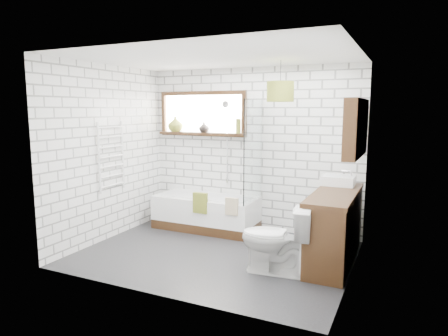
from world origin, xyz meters
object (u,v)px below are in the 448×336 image
at_px(vanity, 335,227).
at_px(basin, 338,180).
at_px(bathtub, 206,212).
at_px(toilet, 276,238).
at_px(pendant, 280,92).

xyz_separation_m(vanity, basin, (-0.06, 0.50, 0.50)).
height_order(bathtub, vanity, vanity).
height_order(basin, toilet, basin).
relative_size(bathtub, basin, 3.79).
bearing_deg(vanity, bathtub, 165.05).
relative_size(vanity, pendant, 4.33).
relative_size(toilet, pendant, 2.31).
xyz_separation_m(bathtub, pendant, (1.28, -0.33, 1.84)).
bearing_deg(vanity, toilet, -130.58).
relative_size(bathtub, vanity, 1.05).
height_order(bathtub, toilet, toilet).
xyz_separation_m(bathtub, toilet, (1.53, -1.19, 0.15)).
bearing_deg(pendant, vanity, -15.42).
distance_m(basin, pendant, 1.40).
distance_m(bathtub, vanity, 2.15).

